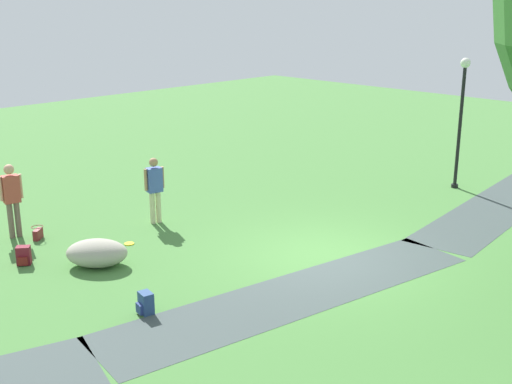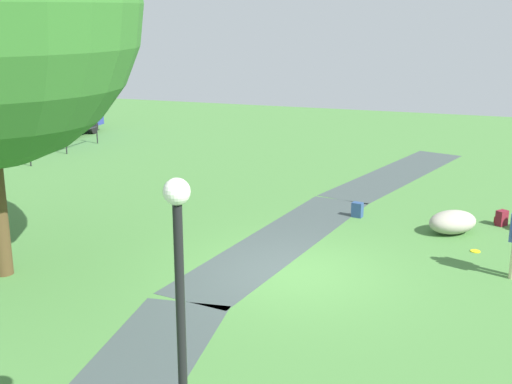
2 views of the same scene
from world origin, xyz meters
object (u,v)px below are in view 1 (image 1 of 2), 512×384
handbag_on_grass (38,233)px  spare_backpack_on_lawn (145,303)px  backpack_by_boulder (24,256)px  woman_with_handbag (12,195)px  man_near_boulder (155,186)px  lamp_post (461,110)px  frisbee_on_grass (129,244)px  lawn_boulder (97,253)px

handbag_on_grass → spare_backpack_on_lawn: spare_backpack_on_lawn is taller
handbag_on_grass → backpack_by_boulder: backpack_by_boulder is taller
spare_backpack_on_lawn → handbag_on_grass: bearing=-95.7°
woman_with_handbag → man_near_boulder: bearing=152.7°
woman_with_handbag → handbag_on_grass: 1.06m
spare_backpack_on_lawn → lamp_post: bearing=-179.5°
woman_with_handbag → handbag_on_grass: woman_with_handbag is taller
woman_with_handbag → backpack_by_boulder: size_ratio=4.39×
lamp_post → woman_with_handbag: 12.30m
lamp_post → handbag_on_grass: size_ratio=9.86×
lamp_post → handbag_on_grass: 11.95m
backpack_by_boulder → frisbee_on_grass: 2.32m
man_near_boulder → backpack_by_boulder: (3.58, 0.18, -0.77)m
lamp_post → backpack_by_boulder: 12.40m
lamp_post → lawn_boulder: lamp_post is taller
spare_backpack_on_lawn → woman_with_handbag: bearing=-91.9°
lawn_boulder → backpack_by_boulder: 1.57m
backpack_by_boulder → frisbee_on_grass: (-2.24, 0.58, -0.18)m
lamp_post → handbag_on_grass: bearing=-23.8°
lamp_post → spare_backpack_on_lawn: 11.43m
lamp_post → man_near_boulder: bearing=-24.6°
woman_with_handbag → lamp_post: bearing=154.7°
woman_with_handbag → handbag_on_grass: size_ratio=4.59×
handbag_on_grass → backpack_by_boulder: 1.52m
lawn_boulder → man_near_boulder: bearing=-152.1°
woman_with_handbag → frisbee_on_grass: (-1.60, 2.27, -1.01)m
man_near_boulder → woman_with_handbag: bearing=-27.3°
woman_with_handbag → man_near_boulder: (-2.93, 1.51, -0.07)m
spare_backpack_on_lawn → frisbee_on_grass: spare_backpack_on_lawn is taller
lawn_boulder → woman_with_handbag: size_ratio=0.87×
frisbee_on_grass → woman_with_handbag: bearing=-54.9°
backpack_by_boulder → frisbee_on_grass: bearing=165.4°
spare_backpack_on_lawn → frisbee_on_grass: size_ratio=1.77×
woman_with_handbag → backpack_by_boulder: 1.99m
backpack_by_boulder → lawn_boulder: bearing=131.8°
lawn_boulder → frisbee_on_grass: size_ratio=6.74×
lawn_boulder → backpack_by_boulder: bearing=-48.2°
backpack_by_boulder → frisbee_on_grass: backpack_by_boulder is taller
lawn_boulder → backpack_by_boulder: (1.04, -1.17, -0.09)m
woman_with_handbag → backpack_by_boulder: (0.64, 1.69, -0.83)m
lamp_post → frisbee_on_grass: 10.17m
woman_with_handbag → frisbee_on_grass: size_ratio=7.76×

